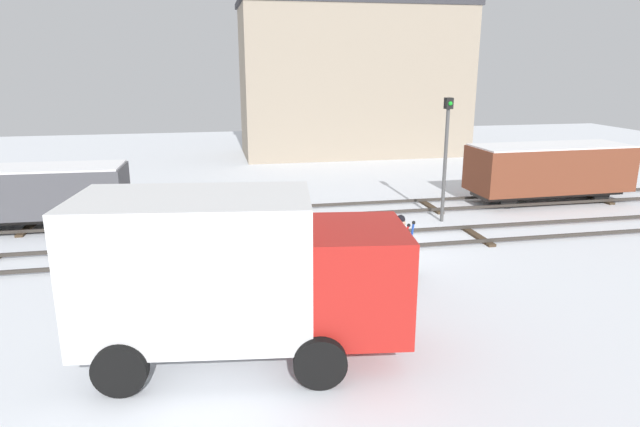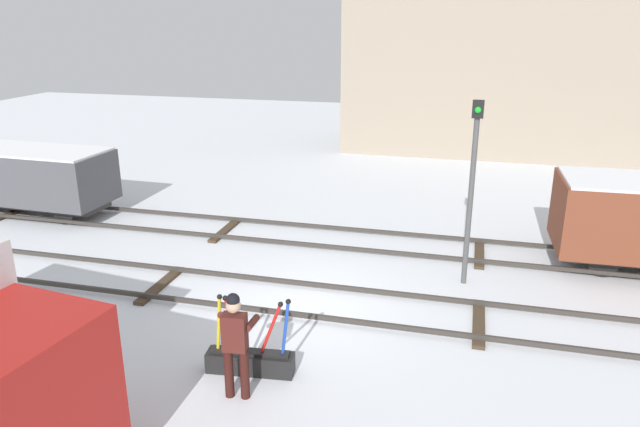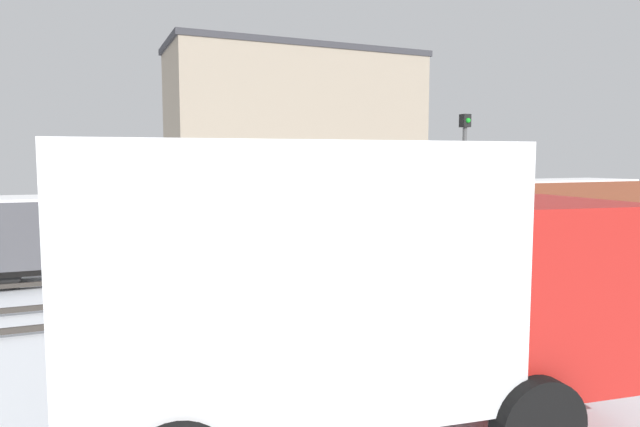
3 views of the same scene
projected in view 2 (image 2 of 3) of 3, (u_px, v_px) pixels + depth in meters
ground_plane at (309, 304)px, 12.71m from camera, size 60.00×60.00×0.00m
track_main_line at (309, 300)px, 12.68m from camera, size 44.00×1.94×0.18m
track_siding_near at (346, 239)px, 16.13m from camera, size 44.00×1.94×0.18m
switch_lever_frame at (250, 359)px, 10.25m from camera, size 1.55×0.52×1.45m
rail_worker at (236, 338)px, 9.35m from camera, size 0.58×0.75×1.85m
signal_post at (472, 177)px, 12.94m from camera, size 0.24×0.32×4.19m
apartment_building at (498, 52)px, 26.10m from camera, size 13.26×5.46×8.67m
freight_car_near_switch at (21, 175)px, 18.19m from camera, size 5.69×2.18×2.06m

